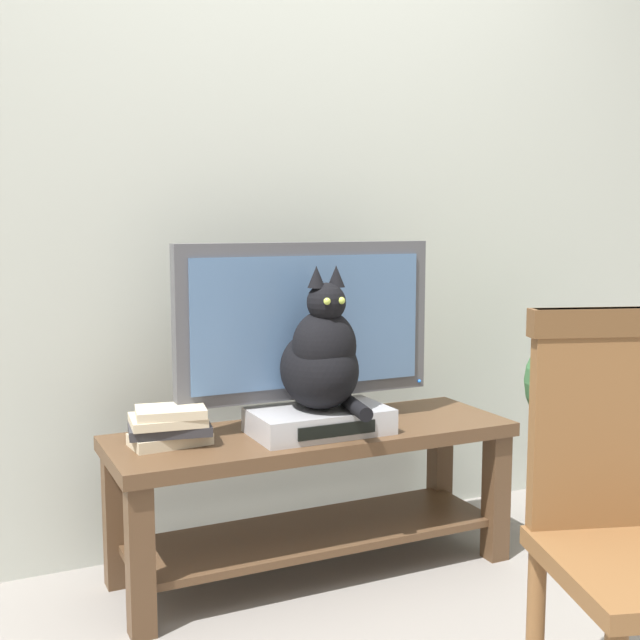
{
  "coord_description": "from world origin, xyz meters",
  "views": [
    {
      "loc": [
        -1.06,
        -1.79,
        1.14
      ],
      "look_at": [
        -0.02,
        0.42,
        0.83
      ],
      "focal_mm": 44.99,
      "sensor_mm": 36.0,
      "label": 1
    }
  ],
  "objects": [
    {
      "name": "ground_plane",
      "position": [
        0.0,
        0.0,
        0.0
      ],
      "size": [
        12.0,
        12.0,
        0.0
      ],
      "primitive_type": "plane",
      "color": "gray"
    },
    {
      "name": "back_wall",
      "position": [
        0.0,
        0.88,
        1.4
      ],
      "size": [
        7.0,
        0.12,
        2.8
      ],
      "primitive_type": "cube",
      "color": "#B7BCB2",
      "rests_on": "ground"
    },
    {
      "name": "tv_stand",
      "position": [
        -0.02,
        0.47,
        0.33
      ],
      "size": [
        1.3,
        0.44,
        0.47
      ],
      "color": "#513823",
      "rests_on": "ground"
    },
    {
      "name": "tv",
      "position": [
        -0.02,
        0.53,
        0.79
      ],
      "size": [
        0.86,
        0.2,
        0.59
      ],
      "color": "#4C4C51",
      "rests_on": "tv_stand"
    },
    {
      "name": "media_box",
      "position": [
        -0.02,
        0.42,
        0.51
      ],
      "size": [
        0.43,
        0.25,
        0.08
      ],
      "color": "#ADADB2",
      "rests_on": "tv_stand"
    },
    {
      "name": "cat",
      "position": [
        -0.02,
        0.41,
        0.72
      ],
      "size": [
        0.23,
        0.36,
        0.45
      ],
      "color": "black",
      "rests_on": "media_box"
    },
    {
      "name": "wooden_chair",
      "position": [
        0.2,
        -0.64,
        0.55
      ],
      "size": [
        0.51,
        0.51,
        0.95
      ],
      "color": "brown",
      "rests_on": "ground"
    },
    {
      "name": "book_stack",
      "position": [
        -0.48,
        0.49,
        0.53
      ],
      "size": [
        0.26,
        0.21,
        0.12
      ],
      "color": "beige",
      "rests_on": "tv_stand"
    },
    {
      "name": "potted_plant",
      "position": [
        0.92,
        0.28,
        0.51
      ],
      "size": [
        0.4,
        0.4,
        0.78
      ],
      "color": "beige",
      "rests_on": "ground"
    }
  ]
}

